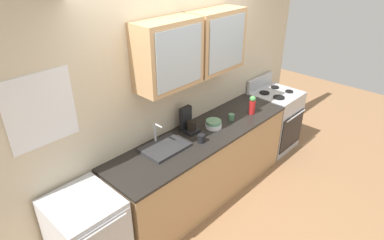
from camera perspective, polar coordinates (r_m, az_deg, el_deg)
name	(u,v)px	position (r m, az deg, el deg)	size (l,w,h in m)	color
ground_plane	(202,194)	(4.40, 1.81, -12.58)	(10.00, 10.00, 0.00)	#936B47
back_wall_unit	(182,82)	(3.84, -1.76, 6.43)	(4.61, 0.44, 2.67)	beige
counter	(203,165)	(4.12, 1.90, -7.76)	(2.54, 0.68, 0.91)	tan
stove_range	(273,120)	(5.27, 13.72, 0.08)	(0.65, 0.68, 1.09)	silver
sink_faucet	(164,147)	(3.60, -4.74, -4.58)	(0.48, 0.35, 0.26)	#2D2D30
bowl_stack	(213,124)	(3.98, 3.69, -0.69)	(0.20, 0.20, 0.09)	white
vase	(252,105)	(4.33, 10.26, 2.54)	(0.08, 0.08, 0.25)	#B21E1E
cup_near_sink	(201,138)	(3.69, 1.62, -3.15)	(0.12, 0.09, 0.09)	black
cup_near_bowls	(231,117)	(4.17, 6.76, 0.52)	(0.10, 0.07, 0.08)	#4C7F59
dishwasher	(89,240)	(3.39, -17.22, -18.98)	(0.57, 0.66, 0.91)	silver
coffee_maker	(188,122)	(3.88, -0.68, -0.39)	(0.17, 0.20, 0.29)	black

